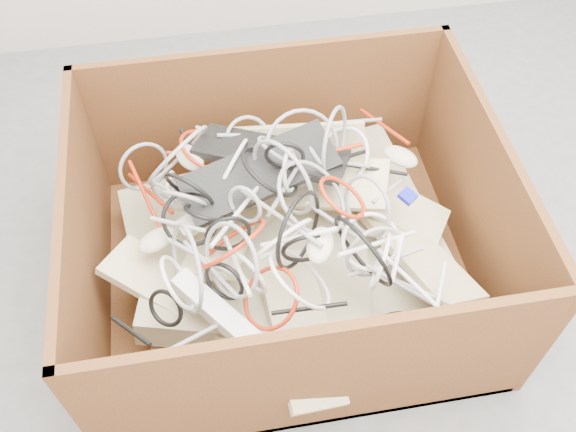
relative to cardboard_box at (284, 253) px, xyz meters
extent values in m
plane|color=#535356|center=(0.30, -0.15, -0.14)|extent=(3.00, 3.00, 0.00)
cube|color=#411D10|center=(0.02, 0.00, -0.13)|extent=(1.20, 1.00, 0.03)
cube|color=#411D10|center=(0.02, 0.49, 0.13)|extent=(1.20, 0.02, 0.55)
cube|color=#411D10|center=(0.02, -0.49, 0.13)|extent=(1.20, 0.03, 0.55)
cube|color=#411D10|center=(0.60, 0.00, 0.13)|extent=(0.03, 0.95, 0.55)
cube|color=#411D10|center=(-0.57, 0.00, 0.13)|extent=(0.02, 0.95, 0.55)
cube|color=tan|center=(0.02, 0.02, -0.06)|extent=(1.05, 0.91, 0.19)
cube|color=tan|center=(-0.08, -0.05, 0.02)|extent=(0.75, 0.67, 0.20)
cube|color=beige|center=(-0.16, 0.10, 0.06)|extent=(0.47, 0.37, 0.09)
cube|color=beige|center=(0.32, 0.10, 0.09)|extent=(0.45, 0.39, 0.13)
cube|color=beige|center=(-0.01, -0.30, 0.08)|extent=(0.19, 0.46, 0.15)
cube|color=beige|center=(-0.32, -0.14, 0.09)|extent=(0.45, 0.39, 0.15)
cube|color=beige|center=(0.38, -0.13, 0.09)|extent=(0.27, 0.46, 0.17)
cube|color=beige|center=(0.08, 0.26, 0.18)|extent=(0.45, 0.15, 0.20)
cube|color=beige|center=(-0.17, 0.01, 0.12)|extent=(0.28, 0.44, 0.23)
cube|color=beige|center=(0.11, 0.12, 0.17)|extent=(0.46, 0.32, 0.17)
cube|color=black|center=(-0.01, 0.17, 0.27)|extent=(0.47, 0.34, 0.07)
cube|color=black|center=(-0.05, 0.08, 0.29)|extent=(0.48, 0.27, 0.11)
ellipsoid|color=beige|center=(-0.36, -0.02, 0.19)|extent=(0.13, 0.12, 0.04)
ellipsoid|color=beige|center=(0.39, 0.16, 0.20)|extent=(0.13, 0.13, 0.04)
ellipsoid|color=beige|center=(-0.04, -0.37, 0.15)|extent=(0.13, 0.11, 0.04)
ellipsoid|color=beige|center=(0.06, -0.20, 0.31)|extent=(0.10, 0.13, 0.04)
ellipsoid|color=beige|center=(-0.25, 0.21, 0.26)|extent=(0.11, 0.13, 0.04)
ellipsoid|color=black|center=(0.24, -0.36, 0.13)|extent=(0.12, 0.07, 0.04)
cube|color=silver|center=(-0.17, 0.06, 0.22)|extent=(0.28, 0.17, 0.12)
cube|color=silver|center=(-0.22, -0.28, 0.18)|extent=(0.24, 0.26, 0.10)
cube|color=#0C13C2|center=(0.37, 0.00, 0.21)|extent=(0.06, 0.06, 0.03)
torus|color=gray|center=(-0.11, -0.03, 0.30)|extent=(0.09, 0.12, 0.14)
torus|color=black|center=(-0.16, -0.09, 0.26)|extent=(0.14, 0.04, 0.13)
torus|color=gray|center=(0.22, -0.08, 0.29)|extent=(0.11, 0.23, 0.24)
torus|color=gray|center=(0.01, 0.14, 0.31)|extent=(0.17, 0.16, 0.14)
torus|color=black|center=(-0.19, -0.22, 0.24)|extent=(0.14, 0.10, 0.16)
torus|color=silver|center=(-0.32, 0.16, 0.18)|extent=(0.06, 0.16, 0.16)
torus|color=silver|center=(0.03, 0.05, 0.32)|extent=(0.08, 0.16, 0.17)
torus|color=silver|center=(-0.31, -0.21, 0.24)|extent=(0.09, 0.18, 0.18)
torus|color=silver|center=(0.21, 0.16, 0.23)|extent=(0.20, 0.26, 0.19)
torus|color=black|center=(-0.03, 0.06, 0.31)|extent=(0.22, 0.27, 0.19)
torus|color=#A5220B|center=(0.15, -0.08, 0.34)|extent=(0.18, 0.21, 0.13)
torus|color=black|center=(-0.26, -0.01, 0.25)|extent=(0.16, 0.14, 0.11)
torus|color=black|center=(-0.25, 0.05, 0.29)|extent=(0.18, 0.16, 0.22)
torus|color=silver|center=(-0.03, -0.15, 0.28)|extent=(0.21, 0.17, 0.24)
torus|color=gray|center=(0.08, 0.16, 0.29)|extent=(0.32, 0.21, 0.26)
torus|color=silver|center=(0.21, -0.25, 0.27)|extent=(0.11, 0.20, 0.22)
torus|color=black|center=(0.02, 0.07, 0.36)|extent=(0.16, 0.05, 0.16)
torus|color=gray|center=(-0.28, -0.19, 0.28)|extent=(0.09, 0.33, 0.33)
torus|color=silver|center=(-0.14, 0.16, 0.22)|extent=(0.17, 0.29, 0.31)
torus|color=gray|center=(0.13, 0.13, 0.26)|extent=(0.09, 0.21, 0.20)
torus|color=black|center=(0.17, -0.21, 0.27)|extent=(0.17, 0.23, 0.24)
torus|color=black|center=(0.03, -0.18, 0.27)|extent=(0.19, 0.03, 0.19)
torus|color=gray|center=(-0.27, 0.03, 0.28)|extent=(0.15, 0.11, 0.16)
torus|color=gray|center=(0.00, 0.03, 0.32)|extent=(0.20, 0.28, 0.34)
torus|color=black|center=(0.02, -0.14, 0.30)|extent=(0.20, 0.25, 0.30)
torus|color=silver|center=(0.20, -0.18, 0.27)|extent=(0.22, 0.19, 0.14)
torus|color=gray|center=(-0.39, 0.26, 0.19)|extent=(0.19, 0.11, 0.18)
torus|color=gray|center=(-0.06, 0.28, 0.23)|extent=(0.16, 0.14, 0.16)
torus|color=black|center=(-0.35, -0.26, 0.21)|extent=(0.12, 0.11, 0.14)
torus|color=gray|center=(-0.17, -0.20, 0.29)|extent=(0.17, 0.25, 0.27)
torus|color=silver|center=(-0.13, -0.21, 0.25)|extent=(0.11, 0.16, 0.18)
torus|color=gray|center=(0.17, 0.14, 0.31)|extent=(0.15, 0.20, 0.24)
torus|color=#A5220B|center=(-0.08, -0.28, 0.22)|extent=(0.18, 0.20, 0.12)
torus|color=gray|center=(-0.32, 0.11, 0.21)|extent=(0.12, 0.13, 0.16)
torus|color=gray|center=(0.21, -0.20, 0.24)|extent=(0.18, 0.09, 0.17)
torus|color=gray|center=(0.07, -0.05, 0.32)|extent=(0.22, 0.23, 0.18)
torus|color=#A5220B|center=(-0.16, -0.13, 0.27)|extent=(0.21, 0.24, 0.23)
torus|color=#A5220B|center=(-0.19, 0.23, 0.26)|extent=(0.22, 0.24, 0.11)
torus|color=black|center=(-0.22, -0.02, 0.28)|extent=(0.15, 0.12, 0.11)
torus|color=silver|center=(0.00, -0.25, 0.24)|extent=(0.16, 0.24, 0.21)
torus|color=gray|center=(-0.28, 0.20, 0.28)|extent=(0.27, 0.22, 0.29)
cylinder|color=gray|center=(-0.24, -0.14, 0.24)|extent=(0.17, 0.14, 0.04)
cylinder|color=silver|center=(0.21, -0.21, 0.29)|extent=(0.24, 0.11, 0.10)
cylinder|color=gray|center=(0.31, -0.31, 0.20)|extent=(0.15, 0.13, 0.03)
cylinder|color=silver|center=(-0.13, -0.05, 0.30)|extent=(0.18, 0.25, 0.06)
cylinder|color=#A5220B|center=(0.38, 0.31, 0.18)|extent=(0.12, 0.22, 0.05)
cylinder|color=#A5220B|center=(-0.38, 0.15, 0.19)|extent=(0.14, 0.22, 0.06)
cylinder|color=black|center=(0.16, 0.11, 0.28)|extent=(0.21, 0.07, 0.03)
cylinder|color=gray|center=(-0.22, -0.18, 0.24)|extent=(0.14, 0.20, 0.02)
cylinder|color=gray|center=(0.24, -0.23, 0.23)|extent=(0.20, 0.03, 0.07)
cylinder|color=gray|center=(-0.08, 0.25, 0.22)|extent=(0.12, 0.04, 0.04)
cylinder|color=black|center=(-0.44, -0.29, 0.17)|extent=(0.11, 0.11, 0.02)
cylinder|color=gray|center=(0.26, -0.29, 0.22)|extent=(0.16, 0.14, 0.04)
cylinder|color=gray|center=(0.03, 0.19, 0.24)|extent=(0.22, 0.07, 0.06)
cylinder|color=silver|center=(0.35, -0.33, 0.22)|extent=(0.10, 0.17, 0.03)
cylinder|color=silver|center=(0.01, -0.18, 0.33)|extent=(0.20, 0.03, 0.07)
cylinder|color=gray|center=(0.01, 0.01, 0.30)|extent=(0.14, 0.18, 0.03)
cylinder|color=gray|center=(-0.03, -0.11, 0.33)|extent=(0.19, 0.24, 0.04)
cylinder|color=black|center=(-0.21, 0.20, 0.23)|extent=(0.12, 0.28, 0.07)
cylinder|color=silver|center=(-0.15, -0.19, 0.26)|extent=(0.05, 0.24, 0.09)
cylinder|color=#A5220B|center=(-0.19, 0.24, 0.22)|extent=(0.25, 0.07, 0.02)
cylinder|color=#A5220B|center=(-0.39, 0.13, 0.21)|extent=(0.09, 0.25, 0.06)
cylinder|color=silver|center=(0.28, -0.31, 0.25)|extent=(0.13, 0.23, 0.01)
cylinder|color=#A5220B|center=(0.18, 0.13, 0.30)|extent=(0.16, 0.03, 0.02)
cylinder|color=gray|center=(0.32, 0.36, 0.17)|extent=(0.13, 0.06, 0.05)
cylinder|color=black|center=(0.01, -0.33, 0.22)|extent=(0.20, 0.02, 0.02)
cylinder|color=gray|center=(-0.03, 0.28, 0.24)|extent=(0.26, 0.05, 0.10)
cylinder|color=gray|center=(-0.16, 0.13, 0.23)|extent=(0.13, 0.06, 0.02)
cylinder|color=gray|center=(0.13, -0.11, 0.27)|extent=(0.15, 0.15, 0.05)
cylinder|color=silver|center=(0.26, -0.24, 0.26)|extent=(0.08, 0.14, 0.03)
cylinder|color=gray|center=(-0.29, -0.06, 0.29)|extent=(0.16, 0.08, 0.02)
cylinder|color=silver|center=(0.40, -0.34, 0.14)|extent=(0.13, 0.11, 0.03)
cylinder|color=gray|center=(-0.11, 0.28, 0.25)|extent=(0.22, 0.13, 0.03)
cylinder|color=gray|center=(-0.20, 0.06, 0.25)|extent=(0.12, 0.16, 0.01)
cylinder|color=gray|center=(0.19, 0.12, 0.26)|extent=(0.16, 0.09, 0.03)
cylinder|color=gray|center=(-0.25, -0.33, 0.19)|extent=(0.18, 0.12, 0.08)
cylinder|color=black|center=(0.26, 0.09, 0.25)|extent=(0.25, 0.07, 0.06)
camera|label=1|loc=(-0.17, -1.10, 1.64)|focal=39.80mm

